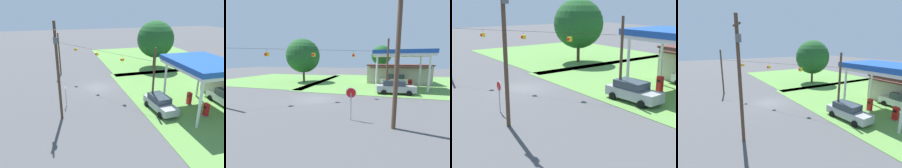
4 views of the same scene
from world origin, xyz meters
TOP-DOWN VIEW (x-y plane):
  - ground_plane at (0.00, 0.00)m, footprint 160.00×160.00m
  - grass_verge_opposite_corner at (-16.00, 16.00)m, footprint 24.00×24.00m
  - fuel_pump_near at (8.69, 9.75)m, footprint 0.71×0.56m
  - car_at_pumps_front at (9.24, 5.48)m, footprint 5.07×2.37m
  - stop_sign_roadside at (5.17, -4.99)m, footprint 0.80×0.08m
  - utility_pole_main at (8.19, -5.68)m, footprint 2.20×0.44m
  - signal_span_gantry at (-0.00, -0.01)m, footprint 16.52×10.24m
  - tree_west_verge at (-8.24, 13.03)m, footprint 6.95×6.95m

SIDE VIEW (x-z plane):
  - ground_plane at x=0.00m, z-range 0.00..0.00m
  - grass_verge_opposite_corner at x=-16.00m, z-range 0.00..0.04m
  - fuel_pump_near at x=8.69m, z-range -0.04..1.52m
  - car_at_pumps_front at x=9.24m, z-range 0.03..1.86m
  - stop_sign_roadside at x=5.17m, z-range 0.56..3.06m
  - signal_span_gantry at x=0.00m, z-range 0.29..7.54m
  - tree_west_verge at x=-8.24m, z-range 0.99..9.93m
  - utility_pole_main at x=8.19m, z-range 0.60..10.93m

